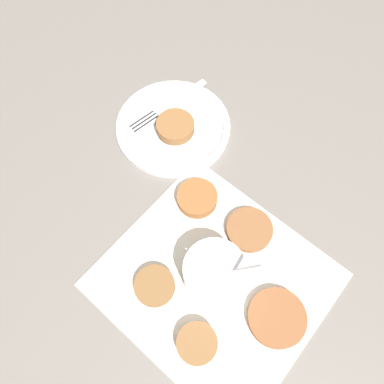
# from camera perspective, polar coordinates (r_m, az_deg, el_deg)

# --- Properties ---
(ground_plane) EXTENTS (4.00, 4.00, 0.00)m
(ground_plane) POSITION_cam_1_polar(r_m,az_deg,el_deg) (0.60, 2.64, -15.54)
(ground_plane) COLOR #605B56
(napkin) EXTENTS (0.34, 0.32, 0.00)m
(napkin) POSITION_cam_1_polar(r_m,az_deg,el_deg) (0.60, 3.46, -13.19)
(napkin) COLOR silver
(napkin) RESTS_ON ground_plane
(sauce_bowl) EXTENTS (0.11, 0.09, 0.11)m
(sauce_bowl) POSITION_cam_1_polar(r_m,az_deg,el_deg) (0.58, 3.30, -12.25)
(sauce_bowl) COLOR silver
(sauce_bowl) RESTS_ON napkin
(fritter_0) EXTENTS (0.07, 0.07, 0.02)m
(fritter_0) POSITION_cam_1_polar(r_m,az_deg,el_deg) (0.64, 0.79, -0.93)
(fritter_0) COLOR brown
(fritter_0) RESTS_ON napkin
(fritter_1) EXTENTS (0.08, 0.08, 0.01)m
(fritter_1) POSITION_cam_1_polar(r_m,az_deg,el_deg) (0.62, 8.73, -5.67)
(fritter_1) COLOR brown
(fritter_1) RESTS_ON napkin
(fritter_2) EXTENTS (0.09, 0.09, 0.01)m
(fritter_2) POSITION_cam_1_polar(r_m,az_deg,el_deg) (0.60, 12.80, -18.17)
(fritter_2) COLOR brown
(fritter_2) RESTS_ON napkin
(fritter_3) EXTENTS (0.06, 0.06, 0.02)m
(fritter_3) POSITION_cam_1_polar(r_m,az_deg,el_deg) (0.58, 0.75, -22.07)
(fritter_3) COLOR brown
(fritter_3) RESTS_ON napkin
(fritter_4) EXTENTS (0.06, 0.06, 0.01)m
(fritter_4) POSITION_cam_1_polar(r_m,az_deg,el_deg) (0.59, -5.73, -14.03)
(fritter_4) COLOR brown
(fritter_4) RESTS_ON napkin
(serving_plate) EXTENTS (0.21, 0.21, 0.02)m
(serving_plate) POSITION_cam_1_polar(r_m,az_deg,el_deg) (0.72, -2.88, 10.07)
(serving_plate) COLOR silver
(serving_plate) RESTS_ON ground_plane
(fritter_on_plate) EXTENTS (0.07, 0.07, 0.02)m
(fritter_on_plate) POSITION_cam_1_polar(r_m,az_deg,el_deg) (0.69, -2.54, 9.93)
(fritter_on_plate) COLOR brown
(fritter_on_plate) RESTS_ON serving_plate
(fork) EXTENTS (0.06, 0.19, 0.00)m
(fork) POSITION_cam_1_polar(r_m,az_deg,el_deg) (0.72, -4.98, 12.11)
(fork) COLOR silver
(fork) RESTS_ON serving_plate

